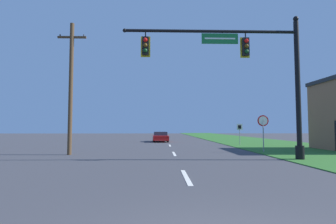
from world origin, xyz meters
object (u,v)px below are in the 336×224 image
at_px(car_ahead, 160,137).
at_px(route_sign_post, 240,129).
at_px(stop_sign, 263,125).
at_px(utility_pole_near, 71,86).
at_px(signal_mast, 254,71).

distance_m(car_ahead, route_sign_post, 10.30).
bearing_deg(route_sign_post, stop_sign, -94.75).
height_order(stop_sign, utility_pole_near, utility_pole_near).
bearing_deg(stop_sign, car_ahead, 116.52).
xyz_separation_m(stop_sign, route_sign_post, (0.61, 7.40, -0.34)).
bearing_deg(stop_sign, route_sign_post, 85.25).
bearing_deg(car_ahead, route_sign_post, -41.41).
xyz_separation_m(route_sign_post, utility_pole_near, (-13.34, -8.68, 2.80)).
relative_size(car_ahead, route_sign_post, 2.19).
height_order(stop_sign, route_sign_post, stop_sign).
height_order(car_ahead, route_sign_post, route_sign_post).
height_order(signal_mast, car_ahead, signal_mast).
height_order(signal_mast, stop_sign, signal_mast).
relative_size(car_ahead, utility_pole_near, 0.53).
height_order(signal_mast, route_sign_post, signal_mast).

